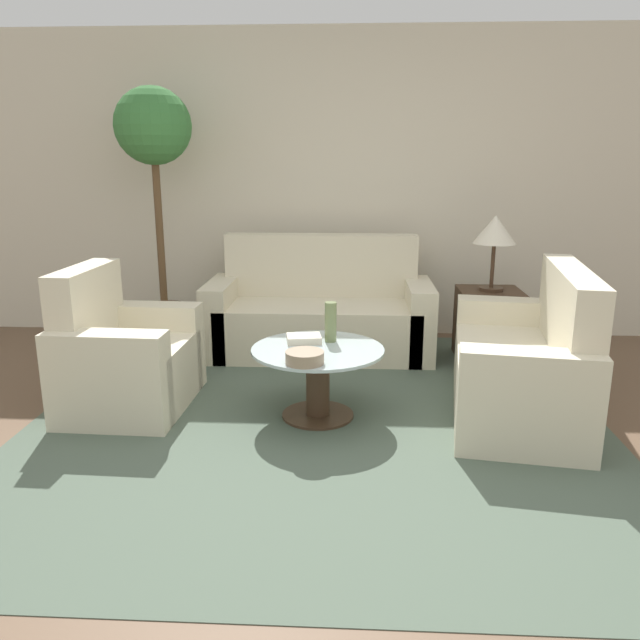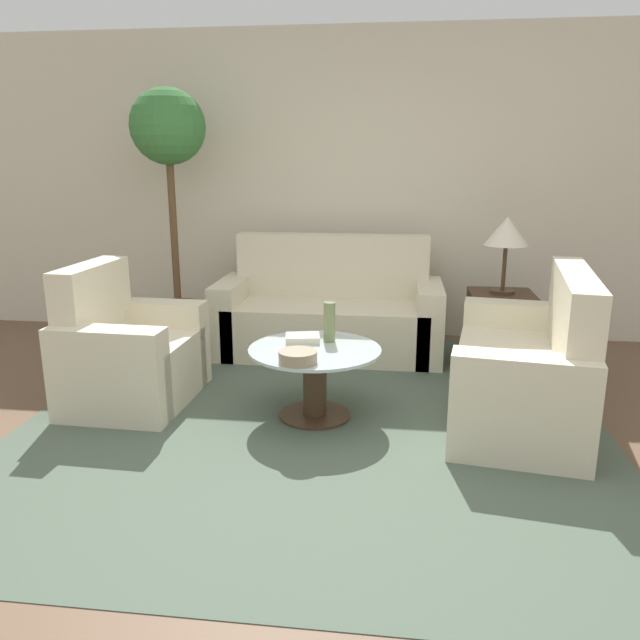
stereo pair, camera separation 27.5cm
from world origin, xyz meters
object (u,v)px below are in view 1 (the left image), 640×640
at_px(vase, 331,322).
at_px(potted_plant, 155,161).
at_px(loveseat, 529,368).
at_px(table_lamp, 495,232).
at_px(sofa_main, 320,315).
at_px(armchair, 122,362).
at_px(bowl, 305,357).
at_px(coffee_table, 318,373).
at_px(book_stack, 304,339).

bearing_deg(vase, potted_plant, 138.21).
distance_m(loveseat, table_lamp, 1.29).
bearing_deg(sofa_main, potted_plant, 176.79).
distance_m(armchair, vase, 1.35).
relative_size(sofa_main, potted_plant, 0.86).
height_order(table_lamp, bowl, table_lamp).
distance_m(sofa_main, vase, 1.25).
height_order(coffee_table, book_stack, book_stack).
height_order(sofa_main, coffee_table, sofa_main).
relative_size(armchair, loveseat, 0.61).
height_order(potted_plant, bowl, potted_plant).
relative_size(table_lamp, book_stack, 2.49).
bearing_deg(coffee_table, sofa_main, 92.56).
xyz_separation_m(vase, book_stack, (-0.16, -0.02, -0.10)).
bearing_deg(loveseat, coffee_table, -75.74).
relative_size(potted_plant, book_stack, 9.05).
bearing_deg(sofa_main, armchair, -133.82).
xyz_separation_m(table_lamp, bowl, (-1.32, -1.49, -0.53)).
height_order(bowl, book_stack, bowl).
height_order(coffee_table, table_lamp, table_lamp).
height_order(armchair, potted_plant, potted_plant).
distance_m(loveseat, book_stack, 1.40).
bearing_deg(bowl, table_lamp, 48.35).
xyz_separation_m(potted_plant, book_stack, (1.27, -1.31, -1.06)).
relative_size(loveseat, coffee_table, 1.90).
distance_m(potted_plant, bowl, 2.40).
bearing_deg(armchair, book_stack, -87.79).
bearing_deg(potted_plant, vase, -41.79).
xyz_separation_m(armchair, book_stack, (1.16, 0.00, 0.17)).
xyz_separation_m(armchair, potted_plant, (-0.12, 1.31, 1.22)).
distance_m(sofa_main, loveseat, 1.83).
relative_size(armchair, coffee_table, 1.17).
bearing_deg(armchair, coffee_table, -93.50).
distance_m(table_lamp, vase, 1.66).
relative_size(armchair, bowl, 4.33).
height_order(coffee_table, potted_plant, potted_plant).
distance_m(coffee_table, bowl, 0.35).
bearing_deg(potted_plant, armchair, -84.95).
bearing_deg(table_lamp, sofa_main, 173.37).
xyz_separation_m(armchair, table_lamp, (2.52, 1.09, 0.71)).
relative_size(vase, bowl, 1.16).
bearing_deg(bowl, armchair, 161.33).
height_order(armchair, vase, armchair).
distance_m(sofa_main, table_lamp, 1.51).
bearing_deg(potted_plant, table_lamp, -4.94).
relative_size(armchair, potted_plant, 0.45).
bearing_deg(potted_plant, coffee_table, -46.38).
distance_m(sofa_main, armchair, 1.72).
bearing_deg(vase, loveseat, -0.97).
xyz_separation_m(armchair, loveseat, (2.54, 0.01, 0.00)).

